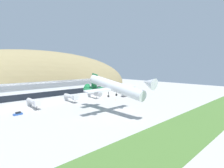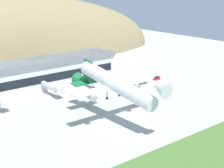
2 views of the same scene
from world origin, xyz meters
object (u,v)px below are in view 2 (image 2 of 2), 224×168
(jetway_1, at_px, (53,88))
(jetway_2, at_px, (89,79))
(service_car_0, at_px, (157,78))
(traffic_cone_0, at_px, (123,92))
(terminal_building, at_px, (33,73))
(cargo_airplane, at_px, (115,84))
(fuel_truck, at_px, (140,81))
(traffic_cone_1, at_px, (158,81))

(jetway_1, relative_size, jetway_2, 1.20)
(service_car_0, distance_m, traffic_cone_0, 28.01)
(terminal_building, xyz_separation_m, cargo_airplane, (1.90, -55.46, 6.52))
(jetway_1, distance_m, traffic_cone_0, 31.06)
(jetway_2, relative_size, traffic_cone_0, 20.86)
(cargo_airplane, distance_m, traffic_cone_0, 38.38)
(jetway_1, distance_m, fuel_truck, 43.63)
(service_car_0, bearing_deg, traffic_cone_1, -129.92)
(traffic_cone_0, bearing_deg, jetway_1, 150.21)
(cargo_airplane, distance_m, fuel_truck, 52.41)
(jetway_1, distance_m, traffic_cone_1, 53.37)
(traffic_cone_0, bearing_deg, traffic_cone_1, 4.41)
(service_car_0, relative_size, traffic_cone_1, 6.49)
(jetway_1, bearing_deg, traffic_cone_1, -14.59)
(terminal_building, relative_size, jetway_1, 5.88)
(fuel_truck, distance_m, traffic_cone_0, 16.28)
(traffic_cone_1, bearing_deg, fuel_truck, 162.50)
(cargo_airplane, distance_m, traffic_cone_1, 58.87)
(service_car_0, height_order, fuel_truck, fuel_truck)
(terminal_building, relative_size, service_car_0, 22.69)
(terminal_building, bearing_deg, jetway_2, -33.53)
(jetway_2, xyz_separation_m, cargo_airplane, (-19.38, -41.36, 10.09))
(fuel_truck, distance_m, traffic_cone_1, 9.77)
(jetway_2, distance_m, cargo_airplane, 46.77)
(jetway_2, xyz_separation_m, fuel_truck, (22.03, -11.80, -2.53))
(fuel_truck, bearing_deg, jetway_1, 166.05)
(fuel_truck, relative_size, traffic_cone_1, 11.55)
(jetway_2, bearing_deg, cargo_airplane, -115.10)
(cargo_airplane, height_order, service_car_0, cargo_airplane)
(service_car_0, relative_size, traffic_cone_0, 6.49)
(terminal_building, height_order, traffic_cone_1, terminal_building)
(terminal_building, relative_size, jetway_2, 7.06)
(cargo_airplane, relative_size, service_car_0, 12.65)
(traffic_cone_0, bearing_deg, service_car_0, 10.72)
(jetway_1, distance_m, service_car_0, 55.31)
(jetway_2, bearing_deg, service_car_0, -18.54)
(traffic_cone_1, bearing_deg, traffic_cone_0, -175.59)
(jetway_2, height_order, traffic_cone_0, jetway_2)
(fuel_truck, bearing_deg, traffic_cone_0, -162.72)
(traffic_cone_1, bearing_deg, service_car_0, 50.08)
(cargo_airplane, bearing_deg, service_car_0, 29.28)
(terminal_building, relative_size, fuel_truck, 12.75)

